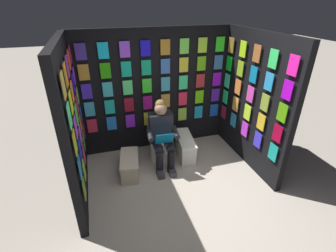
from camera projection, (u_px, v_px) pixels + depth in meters
name	position (u px, v px, depth m)	size (l,w,h in m)	color
ground_plane	(191.00, 212.00, 3.50)	(30.00, 30.00, 0.00)	#B2A899
display_wall_back	(155.00, 91.00, 4.62)	(2.88, 0.14, 2.26)	black
display_wall_left	(253.00, 102.00, 4.15)	(0.14, 1.90, 2.26)	black
display_wall_right	(72.00, 125.00, 3.41)	(0.14, 1.90, 2.26)	black
toilet	(160.00, 142.00, 4.56)	(0.42, 0.57, 0.77)	white
person_reading	(162.00, 135.00, 4.24)	(0.55, 0.70, 1.19)	black
comic_longbox_near	(185.00, 146.00, 4.66)	(0.38, 0.80, 0.39)	white
comic_longbox_far	(130.00, 165.00, 4.19)	(0.40, 0.70, 0.33)	beige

